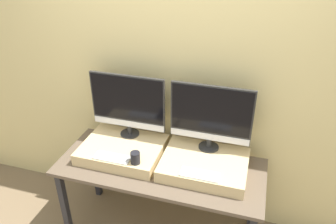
{
  "coord_description": "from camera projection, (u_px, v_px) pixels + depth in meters",
  "views": [
    {
      "loc": [
        0.65,
        -1.61,
        2.38
      ],
      "look_at": [
        0.0,
        0.55,
        1.11
      ],
      "focal_mm": 35.0,
      "sensor_mm": 36.0,
      "label": 1
    }
  ],
  "objects": [
    {
      "name": "wall_back",
      "position": [
        175.0,
        81.0,
        2.65
      ],
      "size": [
        8.0,
        0.04,
        2.6
      ],
      "color": "#DBC684",
      "rests_on": "ground_plane"
    },
    {
      "name": "keyboard_right",
      "position": [
        199.0,
        174.0,
        2.34
      ],
      "size": [
        0.28,
        0.11,
        0.01
      ],
      "color": "silver",
      "rests_on": "wooden_riser_right"
    },
    {
      "name": "keyboard_left",
      "position": [
        112.0,
        158.0,
        2.51
      ],
      "size": [
        0.28,
        0.11,
        0.01
      ],
      "color": "silver",
      "rests_on": "wooden_riser_left"
    },
    {
      "name": "wooden_riser_right",
      "position": [
        204.0,
        164.0,
        2.52
      ],
      "size": [
        0.65,
        0.51,
        0.1
      ],
      "color": "#D6B77F",
      "rests_on": "workbench"
    },
    {
      "name": "monitor_right",
      "position": [
        211.0,
        115.0,
        2.49
      ],
      "size": [
        0.63,
        0.16,
        0.55
      ],
      "color": "#282828",
      "rests_on": "wooden_riser_right"
    },
    {
      "name": "mug",
      "position": [
        135.0,
        158.0,
        2.44
      ],
      "size": [
        0.07,
        0.07,
        0.09
      ],
      "color": "black",
      "rests_on": "wooden_riser_left"
    },
    {
      "name": "wooden_riser_left",
      "position": [
        123.0,
        149.0,
        2.69
      ],
      "size": [
        0.65,
        0.51,
        0.1
      ],
      "color": "#D6B77F",
      "rests_on": "workbench"
    },
    {
      "name": "workbench",
      "position": [
        160.0,
        174.0,
        2.63
      ],
      "size": [
        1.63,
        0.67,
        0.74
      ],
      "color": "brown",
      "rests_on": "ground_plane"
    },
    {
      "name": "monitor_left",
      "position": [
        128.0,
        103.0,
        2.66
      ],
      "size": [
        0.63,
        0.16,
        0.55
      ],
      "color": "#282828",
      "rests_on": "wooden_riser_left"
    }
  ]
}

